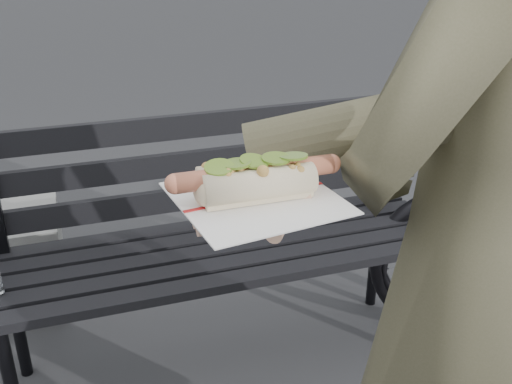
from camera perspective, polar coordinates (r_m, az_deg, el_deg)
park_bench at (r=1.98m, az=-4.38°, el=-3.30°), size 1.50×0.44×0.88m
person at (r=1.09m, az=20.31°, el=-7.02°), size 0.77×0.64×1.81m
held_hotdog at (r=0.85m, az=11.84°, el=5.29°), size 0.64×0.30×0.20m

